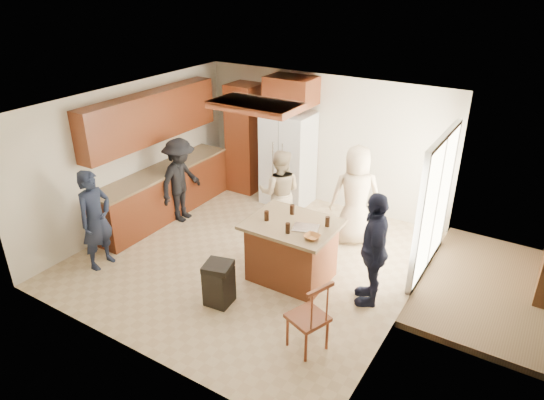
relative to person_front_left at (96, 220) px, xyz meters
The scene contains 12 objects.
person_front_left is the anchor object (origin of this frame).
person_behind_left 2.98m from the person_front_left, 52.22° to the left, with size 0.74×0.46×1.52m, color tan.
person_behind_right 4.10m from the person_front_left, 42.13° to the left, with size 0.83×0.54×1.69m, color tan.
person_side_right 4.11m from the person_front_left, 19.06° to the left, with size 0.97×0.50×1.65m, color black.
person_counter 1.84m from the person_front_left, 88.24° to the left, with size 1.00×0.47×1.55m, color black.
left_cabinetry 1.84m from the person_front_left, 101.91° to the left, with size 0.64×3.00×2.30m.
back_wall_units 3.68m from the person_front_left, 81.58° to the left, with size 1.80×0.60×2.45m.
refrigerator 3.75m from the person_front_left, 69.48° to the left, with size 0.90×0.76×1.80m.
kitchen_island 2.98m from the person_front_left, 24.81° to the left, with size 1.28×1.03×0.93m.
island_items 3.14m from the person_front_left, 21.45° to the left, with size 0.95×0.64×0.15m.
trash_bin 2.21m from the person_front_left, ahead, with size 0.44×0.44×0.63m.
spindle_chair 3.63m from the person_front_left, ahead, with size 0.54×0.54×0.99m.
Camera 1 is at (3.78, -5.48, 4.22)m, focal length 32.00 mm.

